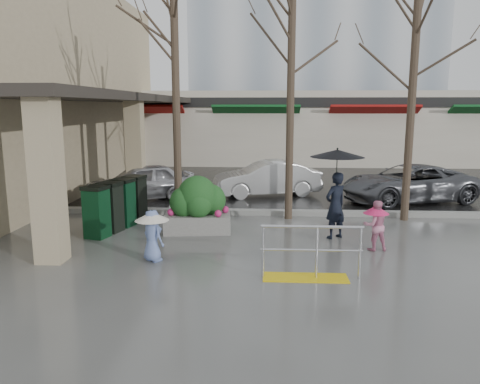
# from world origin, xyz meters

# --- Properties ---
(ground) EXTENTS (120.00, 120.00, 0.00)m
(ground) POSITION_xyz_m (0.00, 0.00, 0.00)
(ground) COLOR #51514F
(ground) RESTS_ON ground
(street_asphalt) EXTENTS (120.00, 36.00, 0.01)m
(street_asphalt) POSITION_xyz_m (0.00, 22.00, 0.01)
(street_asphalt) COLOR black
(street_asphalt) RESTS_ON ground
(curb) EXTENTS (120.00, 0.30, 0.15)m
(curb) POSITION_xyz_m (0.00, 4.00, 0.07)
(curb) COLOR gray
(curb) RESTS_ON ground
(near_building) EXTENTS (6.00, 18.00, 8.00)m
(near_building) POSITION_xyz_m (-9.00, 8.00, 4.00)
(near_building) COLOR tan
(near_building) RESTS_ON ground
(canopy_slab) EXTENTS (2.80, 18.00, 0.25)m
(canopy_slab) POSITION_xyz_m (-4.80, 8.00, 3.62)
(canopy_slab) COLOR #2D2823
(canopy_slab) RESTS_ON pillar_front
(pillar_front) EXTENTS (0.55, 0.55, 3.50)m
(pillar_front) POSITION_xyz_m (-3.90, -0.50, 1.75)
(pillar_front) COLOR tan
(pillar_front) RESTS_ON ground
(pillar_back) EXTENTS (0.55, 0.55, 3.50)m
(pillar_back) POSITION_xyz_m (-3.90, 6.00, 1.75)
(pillar_back) COLOR tan
(pillar_back) RESTS_ON ground
(storefront_row) EXTENTS (34.00, 6.74, 4.00)m
(storefront_row) POSITION_xyz_m (2.00, 17.97, 2.01)
(storefront_row) COLOR beige
(storefront_row) RESTS_ON ground
(handrail) EXTENTS (1.90, 0.50, 1.03)m
(handrail) POSITION_xyz_m (1.36, -1.20, 0.38)
(handrail) COLOR yellow
(handrail) RESTS_ON ground
(tree_west) EXTENTS (3.20, 3.20, 6.80)m
(tree_west) POSITION_xyz_m (-2.00, 3.60, 5.08)
(tree_west) COLOR #382B21
(tree_west) RESTS_ON ground
(tree_midwest) EXTENTS (3.20, 3.20, 7.00)m
(tree_midwest) POSITION_xyz_m (1.20, 3.60, 5.23)
(tree_midwest) COLOR #382B21
(tree_midwest) RESTS_ON ground
(tree_mideast) EXTENTS (3.20, 3.20, 6.50)m
(tree_mideast) POSITION_xyz_m (4.50, 3.60, 4.86)
(tree_mideast) COLOR #382B21
(tree_mideast) RESTS_ON ground
(woman) EXTENTS (1.31, 1.31, 2.23)m
(woman) POSITION_xyz_m (2.24, 1.60, 1.39)
(woman) COLOR black
(woman) RESTS_ON ground
(child_pink) EXTENTS (0.60, 0.57, 1.14)m
(child_pink) POSITION_xyz_m (3.00, 0.66, 0.63)
(child_pink) COLOR pink
(child_pink) RESTS_ON ground
(child_blue) EXTENTS (0.71, 0.71, 1.10)m
(child_blue) POSITION_xyz_m (-1.80, -0.37, 0.68)
(child_blue) COLOR #6C83C0
(child_blue) RESTS_ON ground
(planter) EXTENTS (1.75, 1.02, 1.47)m
(planter) POSITION_xyz_m (-1.20, 1.99, 0.70)
(planter) COLOR slate
(planter) RESTS_ON ground
(news_boxes) EXTENTS (1.12, 2.37, 1.29)m
(news_boxes) POSITION_xyz_m (-3.36, 2.18, 0.65)
(news_boxes) COLOR #0C391D
(news_boxes) RESTS_ON ground
(car_a) EXTENTS (3.96, 3.05, 1.26)m
(car_a) POSITION_xyz_m (-3.78, 6.02, 0.63)
(car_a) COLOR #BCBBC1
(car_a) RESTS_ON ground
(car_b) EXTENTS (4.04, 2.29, 1.26)m
(car_b) POSITION_xyz_m (0.57, 7.06, 0.63)
(car_b) COLOR silver
(car_b) RESTS_ON ground
(car_c) EXTENTS (4.94, 3.27, 1.26)m
(car_c) POSITION_xyz_m (5.34, 6.23, 0.63)
(car_c) COLOR #585A5F
(car_c) RESTS_ON ground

